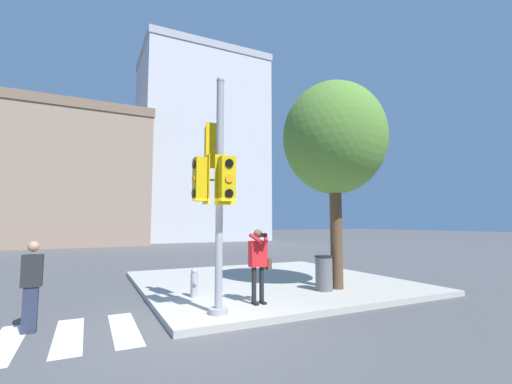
{
  "coord_description": "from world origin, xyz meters",
  "views": [
    {
      "loc": [
        -1.91,
        -6.6,
        2.01
      ],
      "look_at": [
        1.5,
        0.33,
        2.71
      ],
      "focal_mm": 24.0,
      "sensor_mm": 36.0,
      "label": 1
    }
  ],
  "objects_px": {
    "pedestrian_distant": "(31,284)",
    "fire_hydrant": "(194,283)",
    "street_tree": "(334,139)",
    "person_photographer": "(259,259)",
    "trash_bin": "(324,273)",
    "traffic_signal_pole": "(216,181)"
  },
  "relations": [
    {
      "from": "pedestrian_distant",
      "to": "fire_hydrant",
      "type": "height_order",
      "value": "pedestrian_distant"
    },
    {
      "from": "pedestrian_distant",
      "to": "street_tree",
      "type": "distance_m",
      "value": 8.18
    },
    {
      "from": "person_photographer",
      "to": "trash_bin",
      "type": "relative_size",
      "value": 1.8
    },
    {
      "from": "person_photographer",
      "to": "pedestrian_distant",
      "type": "relative_size",
      "value": 1.02
    },
    {
      "from": "traffic_signal_pole",
      "to": "street_tree",
      "type": "relative_size",
      "value": 0.84
    },
    {
      "from": "traffic_signal_pole",
      "to": "person_photographer",
      "type": "bearing_deg",
      "value": 19.4
    },
    {
      "from": "person_photographer",
      "to": "street_tree",
      "type": "height_order",
      "value": "street_tree"
    },
    {
      "from": "pedestrian_distant",
      "to": "traffic_signal_pole",
      "type": "bearing_deg",
      "value": -14.02
    },
    {
      "from": "traffic_signal_pole",
      "to": "person_photographer",
      "type": "relative_size",
      "value": 2.95
    },
    {
      "from": "pedestrian_distant",
      "to": "person_photographer",
      "type": "bearing_deg",
      "value": -4.86
    },
    {
      "from": "traffic_signal_pole",
      "to": "pedestrian_distant",
      "type": "height_order",
      "value": "traffic_signal_pole"
    },
    {
      "from": "street_tree",
      "to": "fire_hydrant",
      "type": "bearing_deg",
      "value": 169.82
    },
    {
      "from": "fire_hydrant",
      "to": "pedestrian_distant",
      "type": "bearing_deg",
      "value": -163.87
    },
    {
      "from": "fire_hydrant",
      "to": "trash_bin",
      "type": "height_order",
      "value": "trash_bin"
    },
    {
      "from": "street_tree",
      "to": "fire_hydrant",
      "type": "distance_m",
      "value": 5.67
    },
    {
      "from": "traffic_signal_pole",
      "to": "fire_hydrant",
      "type": "xyz_separation_m",
      "value": [
        0.09,
        1.79,
        -2.39
      ]
    },
    {
      "from": "person_photographer",
      "to": "fire_hydrant",
      "type": "xyz_separation_m",
      "value": [
        -1.15,
        1.36,
        -0.67
      ]
    },
    {
      "from": "street_tree",
      "to": "traffic_signal_pole",
      "type": "bearing_deg",
      "value": -165.12
    },
    {
      "from": "trash_bin",
      "to": "fire_hydrant",
      "type": "bearing_deg",
      "value": 167.11
    },
    {
      "from": "traffic_signal_pole",
      "to": "fire_hydrant",
      "type": "bearing_deg",
      "value": 87.21
    },
    {
      "from": "street_tree",
      "to": "pedestrian_distant",
      "type": "bearing_deg",
      "value": -177.97
    },
    {
      "from": "traffic_signal_pole",
      "to": "fire_hydrant",
      "type": "distance_m",
      "value": 2.99
    }
  ]
}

